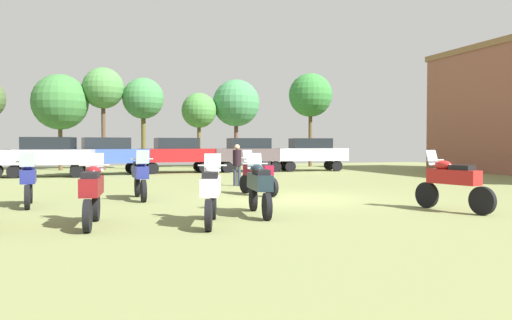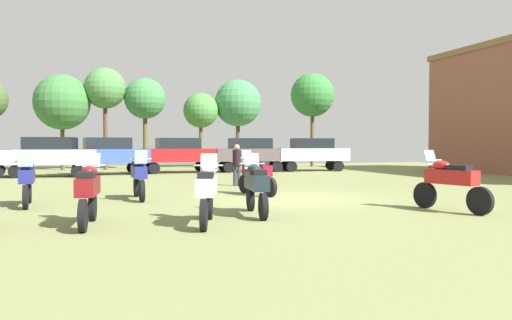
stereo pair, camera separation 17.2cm
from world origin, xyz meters
TOP-DOWN VIEW (x-y plane):
  - ground_plane at (0.00, 0.00)m, footprint 44.00×52.00m
  - motorcycle_2 at (-4.46, 1.12)m, footprint 0.62×2.24m
  - motorcycle_3 at (-2.06, -3.13)m, footprint 0.62×2.22m
  - motorcycle_4 at (-3.44, -4.19)m, footprint 0.80×2.15m
  - motorcycle_6 at (2.72, -3.87)m, footprint 0.79×2.23m
  - motorcycle_7 at (-0.70, 1.37)m, footprint 0.80×2.09m
  - motorcycle_10 at (-5.78, -3.69)m, footprint 0.62×2.13m
  - motorcycle_11 at (-7.44, 0.24)m, footprint 0.62×2.15m
  - car_1 at (-1.37, 14.79)m, footprint 4.38×2.00m
  - car_2 at (2.93, 14.79)m, footprint 4.34×1.89m
  - car_4 at (6.79, 14.49)m, footprint 4.47×2.24m
  - car_5 at (-8.01, 12.96)m, footprint 4.52×2.43m
  - car_6 at (-5.25, 14.07)m, footprint 4.50×2.35m
  - person_1 at (-0.41, 5.03)m, footprint 0.46×0.46m
  - tree_1 at (3.75, 20.75)m, footprint 3.33×3.33m
  - tree_2 at (-7.93, 19.85)m, footprint 3.48×3.48m
  - tree_3 at (-2.82, 19.71)m, footprint 2.69×2.69m
  - tree_4 at (9.24, 20.21)m, footprint 3.19×3.19m
  - tree_6 at (-5.33, 19.73)m, footprint 2.63×2.63m
  - tree_8 at (1.02, 20.54)m, footprint 2.42×2.42m

SIDE VIEW (x-z plane):
  - ground_plane at x=0.00m, z-range 0.00..0.02m
  - motorcycle_3 at x=-2.06m, z-range 0.01..1.45m
  - motorcycle_7 at x=-0.70m, z-range 0.01..1.46m
  - motorcycle_4 at x=-3.44m, z-range 0.01..1.46m
  - motorcycle_11 at x=-7.44m, z-range 0.01..1.47m
  - motorcycle_10 at x=-5.78m, z-range 0.01..1.47m
  - motorcycle_2 at x=-4.46m, z-range 0.01..1.49m
  - motorcycle_6 at x=2.72m, z-range 0.01..1.51m
  - person_1 at x=-0.41m, z-range 0.15..1.80m
  - car_1 at x=-1.37m, z-range 0.19..2.19m
  - car_2 at x=2.93m, z-range 0.19..2.19m
  - car_4 at x=6.79m, z-range 0.19..2.19m
  - car_5 at x=-8.01m, z-range 0.19..2.19m
  - car_6 at x=-5.25m, z-range 0.19..2.19m
  - tree_8 at x=1.02m, z-range 1.37..6.56m
  - tree_2 at x=-7.93m, z-range 1.28..7.31m
  - tree_1 at x=3.75m, z-range 1.45..7.69m
  - tree_3 at x=-2.82m, z-range 1.62..7.61m
  - tree_6 at x=-5.33m, z-range 1.93..8.47m
  - tree_4 at x=9.24m, z-range 1.81..8.64m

